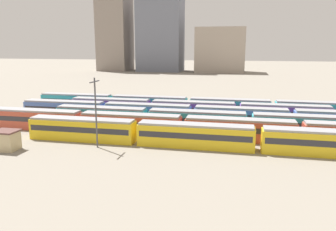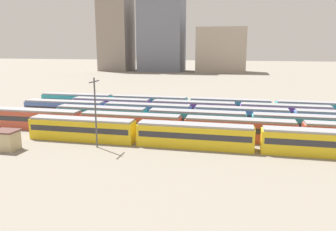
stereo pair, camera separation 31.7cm
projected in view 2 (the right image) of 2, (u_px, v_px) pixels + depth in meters
name	position (u px, v px, depth m)	size (l,w,h in m)	color
ground_plane	(102.00, 122.00, 68.42)	(600.00, 600.00, 0.00)	gray
train_track_0	(195.00, 135.00, 51.15)	(55.80, 3.06, 3.75)	yellow
train_track_1	(239.00, 130.00, 54.70)	(93.60, 3.06, 3.75)	#BC4C38
train_track_2	(305.00, 126.00, 57.31)	(93.60, 3.06, 3.75)	teal
train_track_3	(193.00, 115.00, 66.60)	(74.70, 3.06, 3.75)	#4C70BC
train_track_4	(193.00, 110.00, 71.70)	(55.80, 3.06, 3.75)	#6B429E
train_track_5	(273.00, 108.00, 73.06)	(112.50, 3.06, 3.75)	teal
catenary_pole_0	(95.00, 110.00, 50.31)	(0.24, 3.20, 10.83)	#4C4C51
signal_hut	(6.00, 140.00, 49.99)	(3.60, 3.00, 3.04)	#C6B284
distant_building_0	(116.00, 29.00, 208.46)	(18.45, 20.17, 51.87)	gray
distant_building_1	(162.00, 32.00, 202.62)	(26.44, 21.21, 47.71)	slate
distant_building_2	(222.00, 50.00, 197.10)	(28.75, 20.55, 26.07)	#A89989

